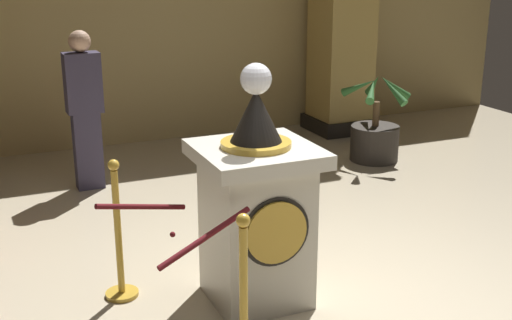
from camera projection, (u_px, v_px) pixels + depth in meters
name	position (u px, v px, depth m)	size (l,w,h in m)	color
ground_plane	(317.00, 305.00, 4.68)	(11.32, 11.32, 0.00)	beige
back_wall	(139.00, 10.00, 8.39)	(11.32, 0.16, 3.43)	tan
pedestal_clock	(256.00, 210.00, 4.57)	(0.80, 0.80, 1.71)	beige
stanchion_near	(119.00, 250.00, 4.70)	(0.24, 0.24, 1.04)	gold
velvet_rope	(172.00, 222.00, 4.10)	(0.87, 0.89, 0.22)	#591419
column_right	(343.00, 13.00, 8.89)	(0.84, 0.84, 3.30)	black
potted_palm_right	(375.00, 136.00, 7.92)	(0.77, 0.80, 1.07)	#2D2823
bystander_guest	(85.00, 107.00, 6.80)	(0.37, 0.23, 1.66)	#383347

